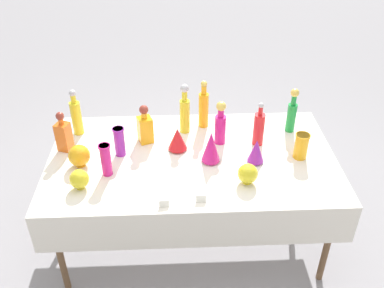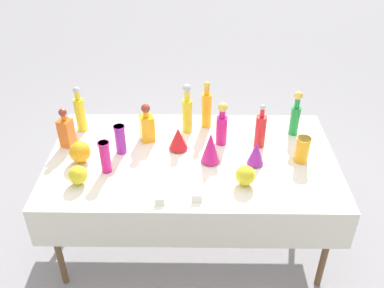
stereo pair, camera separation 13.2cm
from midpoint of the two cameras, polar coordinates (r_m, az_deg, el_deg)
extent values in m
plane|color=gray|center=(3.42, -1.13, -11.99)|extent=(40.00, 40.00, 0.00)
cube|color=white|center=(2.92, -1.29, -1.88)|extent=(1.95, 1.10, 0.03)
cube|color=white|center=(2.59, -0.93, -11.48)|extent=(1.95, 0.01, 0.29)
cylinder|color=brown|center=(2.96, -18.57, -13.37)|extent=(0.04, 0.04, 0.73)
cylinder|color=brown|center=(2.99, 16.46, -12.41)|extent=(0.04, 0.04, 0.73)
cylinder|color=brown|center=(3.61, -15.42, -2.81)|extent=(0.04, 0.04, 0.73)
cylinder|color=brown|center=(3.63, 12.53, -2.10)|extent=(0.04, 0.04, 0.73)
cylinder|color=yellow|center=(3.21, -16.26, 3.32)|extent=(0.08, 0.08, 0.25)
cylinder|color=yellow|center=(3.14, -16.72, 5.77)|extent=(0.04, 0.04, 0.06)
sphere|color=#B2B2B7|center=(3.12, -16.86, 6.50)|extent=(0.05, 0.05, 0.05)
cylinder|color=#198C38|center=(3.19, 11.93, 3.42)|extent=(0.07, 0.07, 0.22)
cylinder|color=#198C38|center=(3.12, 12.25, 5.75)|extent=(0.04, 0.04, 0.08)
sphere|color=gold|center=(3.09, 12.38, 6.67)|extent=(0.06, 0.06, 0.06)
cylinder|color=orange|center=(3.17, 0.36, 4.51)|extent=(0.07, 0.07, 0.27)
cylinder|color=orange|center=(3.09, 0.37, 7.20)|extent=(0.04, 0.04, 0.07)
sphere|color=gold|center=(3.07, 0.37, 7.98)|extent=(0.05, 0.05, 0.05)
cylinder|color=yellow|center=(3.11, -2.19, 3.69)|extent=(0.07, 0.07, 0.26)
cylinder|color=yellow|center=(3.02, -2.26, 6.44)|extent=(0.04, 0.04, 0.08)
sphere|color=#B2B2B7|center=(3.00, -2.28, 7.42)|extent=(0.06, 0.06, 0.06)
cylinder|color=#C61972|center=(3.00, 2.53, 1.91)|extent=(0.08, 0.08, 0.21)
cylinder|color=#C61972|center=(2.92, 2.59, 4.16)|extent=(0.04, 0.04, 0.06)
sphere|color=gold|center=(2.90, 2.62, 5.02)|extent=(0.07, 0.07, 0.07)
cylinder|color=red|center=(3.00, 7.64, 1.92)|extent=(0.08, 0.08, 0.24)
cylinder|color=red|center=(2.92, 7.86, 4.39)|extent=(0.03, 0.03, 0.06)
sphere|color=#B2B2B7|center=(2.90, 7.93, 5.11)|extent=(0.04, 0.04, 0.04)
cube|color=orange|center=(3.04, -7.50, 1.87)|extent=(0.12, 0.12, 0.19)
cylinder|color=orange|center=(2.97, -7.67, 3.82)|extent=(0.04, 0.04, 0.05)
sphere|color=maroon|center=(2.95, -7.73, 4.54)|extent=(0.06, 0.06, 0.06)
cube|color=orange|center=(3.07, -17.88, 0.91)|extent=(0.11, 0.11, 0.20)
cylinder|color=orange|center=(3.01, -18.29, 2.89)|extent=(0.03, 0.03, 0.05)
sphere|color=maroon|center=(2.99, -18.43, 3.53)|extent=(0.06, 0.06, 0.06)
cylinder|color=orange|center=(2.93, 13.11, -0.30)|extent=(0.09, 0.09, 0.18)
cylinder|color=orange|center=(2.88, 13.33, 1.08)|extent=(0.10, 0.10, 0.01)
cylinder|color=purple|center=(2.92, -10.93, 0.29)|extent=(0.07, 0.07, 0.21)
cylinder|color=purple|center=(2.87, -11.14, 1.93)|extent=(0.08, 0.08, 0.01)
cylinder|color=#C61972|center=(2.76, -12.75, -2.11)|extent=(0.07, 0.07, 0.22)
cylinder|color=#C61972|center=(2.70, -13.03, -0.31)|extent=(0.08, 0.08, 0.01)
cylinder|color=red|center=(2.98, -3.18, -0.64)|extent=(0.07, 0.07, 0.01)
cone|color=red|center=(2.93, -3.23, 0.71)|extent=(0.13, 0.13, 0.16)
cylinder|color=purple|center=(2.88, 7.13, -2.30)|extent=(0.06, 0.06, 0.01)
cone|color=purple|center=(2.83, 7.26, -0.89)|extent=(0.11, 0.11, 0.16)
cylinder|color=#C61972|center=(2.86, 1.19, -2.22)|extent=(0.06, 0.06, 0.01)
cone|color=#C61972|center=(2.80, 1.21, -0.36)|extent=(0.12, 0.12, 0.22)
cylinder|color=yellow|center=(2.76, -15.94, -5.57)|extent=(0.05, 0.05, 0.01)
sphere|color=yellow|center=(2.72, -16.15, -4.53)|extent=(0.12, 0.12, 0.12)
cylinder|color=orange|center=(2.94, -15.84, -2.70)|extent=(0.06, 0.06, 0.01)
sphere|color=orange|center=(2.90, -16.07, -1.50)|extent=(0.14, 0.14, 0.14)
cylinder|color=yellow|center=(2.70, 5.96, -5.07)|extent=(0.06, 0.06, 0.01)
sphere|color=yellow|center=(2.66, 6.04, -3.96)|extent=(0.13, 0.13, 0.13)
cube|color=white|center=(2.54, -0.26, -7.33)|extent=(0.06, 0.02, 0.05)
cube|color=white|center=(2.52, -5.24, -7.95)|extent=(0.06, 0.02, 0.04)
cube|color=tan|center=(4.05, -9.57, -1.34)|extent=(0.51, 0.48, 0.27)
cube|color=tan|center=(4.05, -9.66, 1.63)|extent=(0.38, 0.17, 0.09)
camera|label=1|loc=(0.07, -91.32, -0.91)|focal=40.00mm
camera|label=2|loc=(0.07, 88.68, 0.91)|focal=40.00mm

